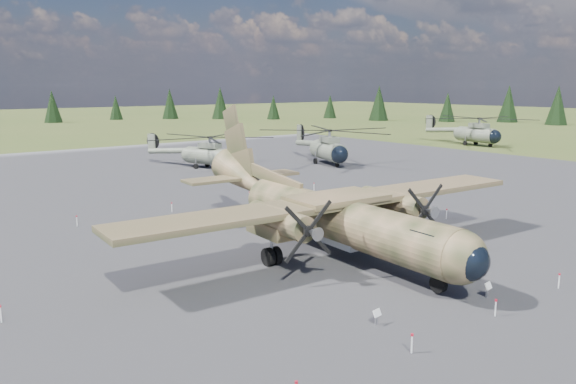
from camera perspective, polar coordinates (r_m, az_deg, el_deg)
ground at (r=35.88m, az=-0.20°, el=-6.55°), size 500.00×500.00×0.00m
apron at (r=43.92m, az=-8.22°, el=-3.41°), size 120.00×120.00×0.04m
transport_plane at (r=36.46m, az=3.89°, el=-1.75°), size 29.54×26.80×9.73m
helicopter_near at (r=73.67m, az=-8.23°, el=4.69°), size 21.57×21.57×4.22m
helicopter_mid at (r=76.67m, az=4.08°, el=5.34°), size 24.04×24.21×4.84m
helicopter_far at (r=106.37m, az=18.61°, el=6.40°), size 21.97×24.33×5.03m
info_placard_left at (r=26.29m, az=9.01°, el=-12.20°), size 0.49×0.26×0.74m
info_placard_right at (r=30.81m, az=19.65°, el=-9.12°), size 0.54×0.29×0.81m
barrier_fence at (r=35.40m, az=-0.71°, el=-5.93°), size 33.12×29.62×0.85m
treeline at (r=30.95m, az=-5.39°, el=-0.25°), size 306.53×305.42×10.95m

